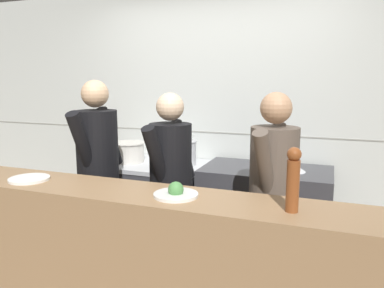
{
  "coord_description": "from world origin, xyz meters",
  "views": [
    {
      "loc": [
        1.1,
        -2.14,
        1.69
      ],
      "look_at": [
        0.02,
        0.76,
        1.15
      ],
      "focal_mm": 35.0,
      "sensor_mm": 36.0,
      "label": 1
    }
  ],
  "objects_px": {
    "oven_range": "(153,205)",
    "chefs_knife": "(270,172)",
    "stock_pot": "(128,151)",
    "plated_dish_main": "(29,179)",
    "sauce_pot": "(182,152)",
    "mixing_bowl_steel": "(292,167)",
    "pepper_mill": "(293,178)",
    "chef_sous": "(171,185)",
    "chef_line": "(273,196)",
    "plated_dish_appetiser": "(176,193)",
    "chef_head_cook": "(98,170)"
  },
  "relations": [
    {
      "from": "chefs_knife",
      "to": "oven_range",
      "type": "bearing_deg",
      "value": 172.76
    },
    {
      "from": "stock_pot",
      "to": "plated_dish_appetiser",
      "type": "bearing_deg",
      "value": -50.24
    },
    {
      "from": "pepper_mill",
      "to": "oven_range",
      "type": "bearing_deg",
      "value": 138.0
    },
    {
      "from": "oven_range",
      "to": "pepper_mill",
      "type": "relative_size",
      "value": 3.06
    },
    {
      "from": "plated_dish_appetiser",
      "to": "chef_head_cook",
      "type": "bearing_deg",
      "value": 147.4
    },
    {
      "from": "mixing_bowl_steel",
      "to": "chefs_knife",
      "type": "bearing_deg",
      "value": -141.95
    },
    {
      "from": "stock_pot",
      "to": "chef_line",
      "type": "bearing_deg",
      "value": -24.75
    },
    {
      "from": "sauce_pot",
      "to": "chefs_knife",
      "type": "xyz_separation_m",
      "value": [
        0.89,
        -0.2,
        -0.08
      ]
    },
    {
      "from": "sauce_pot",
      "to": "mixing_bowl_steel",
      "type": "distance_m",
      "value": 1.05
    },
    {
      "from": "pepper_mill",
      "to": "chef_sous",
      "type": "relative_size",
      "value": 0.21
    },
    {
      "from": "mixing_bowl_steel",
      "to": "chef_line",
      "type": "bearing_deg",
      "value": -94.01
    },
    {
      "from": "chef_line",
      "to": "chefs_knife",
      "type": "bearing_deg",
      "value": 109.77
    },
    {
      "from": "chefs_knife",
      "to": "plated_dish_appetiser",
      "type": "bearing_deg",
      "value": -108.01
    },
    {
      "from": "chef_head_cook",
      "to": "chef_sous",
      "type": "bearing_deg",
      "value": -4.04
    },
    {
      "from": "plated_dish_main",
      "to": "mixing_bowl_steel",
      "type": "bearing_deg",
      "value": 38.86
    },
    {
      "from": "chefs_knife",
      "to": "plated_dish_main",
      "type": "relative_size",
      "value": 1.29
    },
    {
      "from": "mixing_bowl_steel",
      "to": "plated_dish_appetiser",
      "type": "relative_size",
      "value": 0.9
    },
    {
      "from": "sauce_pot",
      "to": "mixing_bowl_steel",
      "type": "relative_size",
      "value": 1.25
    },
    {
      "from": "oven_range",
      "to": "sauce_pot",
      "type": "bearing_deg",
      "value": 9.28
    },
    {
      "from": "oven_range",
      "to": "stock_pot",
      "type": "bearing_deg",
      "value": -173.29
    },
    {
      "from": "oven_range",
      "to": "sauce_pot",
      "type": "xyz_separation_m",
      "value": [
        0.29,
        0.05,
        0.56
      ]
    },
    {
      "from": "mixing_bowl_steel",
      "to": "chef_sous",
      "type": "bearing_deg",
      "value": -140.96
    },
    {
      "from": "stock_pot",
      "to": "sauce_pot",
      "type": "xyz_separation_m",
      "value": [
        0.55,
        0.08,
        0.02
      ]
    },
    {
      "from": "sauce_pot",
      "to": "plated_dish_main",
      "type": "bearing_deg",
      "value": -112.43
    },
    {
      "from": "oven_range",
      "to": "chef_sous",
      "type": "relative_size",
      "value": 0.66
    },
    {
      "from": "plated_dish_main",
      "to": "chef_line",
      "type": "xyz_separation_m",
      "value": [
        1.56,
        0.58,
        -0.12
      ]
    },
    {
      "from": "chef_sous",
      "to": "oven_range",
      "type": "bearing_deg",
      "value": 132.83
    },
    {
      "from": "stock_pot",
      "to": "chef_line",
      "type": "height_order",
      "value": "chef_line"
    },
    {
      "from": "stock_pot",
      "to": "pepper_mill",
      "type": "relative_size",
      "value": 0.97
    },
    {
      "from": "chef_line",
      "to": "plated_dish_main",
      "type": "bearing_deg",
      "value": -150.51
    },
    {
      "from": "oven_range",
      "to": "chefs_knife",
      "type": "bearing_deg",
      "value": -7.24
    },
    {
      "from": "sauce_pot",
      "to": "pepper_mill",
      "type": "relative_size",
      "value": 0.88
    },
    {
      "from": "mixing_bowl_steel",
      "to": "plated_dish_appetiser",
      "type": "bearing_deg",
      "value": -112.76
    },
    {
      "from": "chef_sous",
      "to": "chef_line",
      "type": "distance_m",
      "value": 0.79
    },
    {
      "from": "plated_dish_main",
      "to": "chef_head_cook",
      "type": "distance_m",
      "value": 0.65
    },
    {
      "from": "oven_range",
      "to": "pepper_mill",
      "type": "distance_m",
      "value": 2.12
    },
    {
      "from": "pepper_mill",
      "to": "chef_line",
      "type": "height_order",
      "value": "chef_line"
    },
    {
      "from": "plated_dish_appetiser",
      "to": "chef_line",
      "type": "relative_size",
      "value": 0.17
    },
    {
      "from": "plated_dish_main",
      "to": "pepper_mill",
      "type": "distance_m",
      "value": 1.75
    },
    {
      "from": "pepper_mill",
      "to": "stock_pot",
      "type": "bearing_deg",
      "value": 143.08
    },
    {
      "from": "oven_range",
      "to": "mixing_bowl_steel",
      "type": "relative_size",
      "value": 4.36
    },
    {
      "from": "oven_range",
      "to": "mixing_bowl_steel",
      "type": "height_order",
      "value": "mixing_bowl_steel"
    },
    {
      "from": "stock_pot",
      "to": "plated_dish_main",
      "type": "relative_size",
      "value": 1.23
    },
    {
      "from": "sauce_pot",
      "to": "chefs_knife",
      "type": "distance_m",
      "value": 0.91
    },
    {
      "from": "sauce_pot",
      "to": "plated_dish_appetiser",
      "type": "distance_m",
      "value": 1.44
    },
    {
      "from": "oven_range",
      "to": "chef_sous",
      "type": "bearing_deg",
      "value": -54.02
    },
    {
      "from": "stock_pot",
      "to": "mixing_bowl_steel",
      "type": "height_order",
      "value": "stock_pot"
    },
    {
      "from": "plated_dish_appetiser",
      "to": "chef_head_cook",
      "type": "height_order",
      "value": "chef_head_cook"
    },
    {
      "from": "mixing_bowl_steel",
      "to": "pepper_mill",
      "type": "xyz_separation_m",
      "value": [
        0.13,
        -1.3,
        0.24
      ]
    },
    {
      "from": "plated_dish_main",
      "to": "chef_line",
      "type": "bearing_deg",
      "value": 20.42
    }
  ]
}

